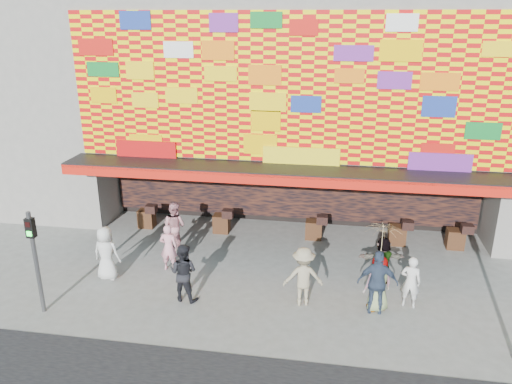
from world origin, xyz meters
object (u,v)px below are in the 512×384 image
Objects in this scene: ped_a at (106,253)px; ped_f at (382,260)px; ped_i at (175,226)px; ped_c at (183,272)px; ped_g at (378,284)px; ped_h at (411,282)px; parasol at (382,240)px; ped_e at (378,283)px; signal_left at (34,251)px; ped_b at (169,247)px; ped_d at (303,277)px.

ped_f is (8.46, 1.15, -0.11)m from ped_a.
ped_c is at bearing 129.43° from ped_i.
ped_a is 0.99× the size of ped_i.
ped_g is 1.07× the size of ped_h.
ped_g is 0.89× the size of parasol.
parasol is at bearing 30.91° from ped_h.
ped_c is 5.47m from ped_e.
signal_left reaches higher than ped_b.
ped_e is 1.21× the size of ped_h.
ped_d is (7.14, 1.58, -0.98)m from signal_left.
ped_f is at bearing 179.34° from ped_b.
ped_d is 2.05m from ped_e.
ped_i is (2.41, 4.42, -0.98)m from signal_left.
ped_e is (6.47, -1.45, 0.15)m from ped_b.
ped_h is (9.14, -0.10, -0.09)m from ped_a.
ped_h is 0.84× the size of parasol.
ped_a is at bearing -1.27° from ped_f.
ped_e is at bearing -103.66° from parasol.
signal_left reaches higher than ped_d.
signal_left is 1.71× the size of ped_d.
ped_d reaches higher than ped_a.
ped_h is 1.68m from parasol.
signal_left is 1.93× the size of ped_h.
parasol is at bearing 170.64° from ped_d.
parasol reaches higher than ped_f.
signal_left is 1.90× the size of ped_b.
ped_f is 2.12m from parasol.
ped_i is at bearing -41.46° from ped_d.
ped_d is 1.15× the size of ped_f.
ped_c is at bearing -5.08° from ped_d.
ped_i is (-7.03, 1.23, 0.11)m from ped_f.
ped_c is 6.45m from ped_h.
parasol is at bearing -103.88° from ped_e.
ped_g reaches higher than ped_h.
ped_d reaches higher than ped_b.
ped_i is (-7.72, 2.48, 0.10)m from ped_h.
ped_f is 1.42m from ped_h.
ped_f is 1.60m from ped_g.
ped_g is at bearing 30.91° from ped_h.
ped_c is 1.15× the size of ped_f.
ped_a reaches higher than ped_g.
parasol is at bearing -179.60° from ped_a.
ped_a is 0.94× the size of parasol.
ped_a is 1.05× the size of ped_g.
ped_b is at bearing -6.61° from ped_f.
ped_b is 1.94m from ped_c.
parasol is (5.50, 0.35, 1.28)m from ped_c.
ped_d reaches higher than ped_h.
signal_left is 1.71× the size of ped_i.
ped_c reaches higher than ped_g.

